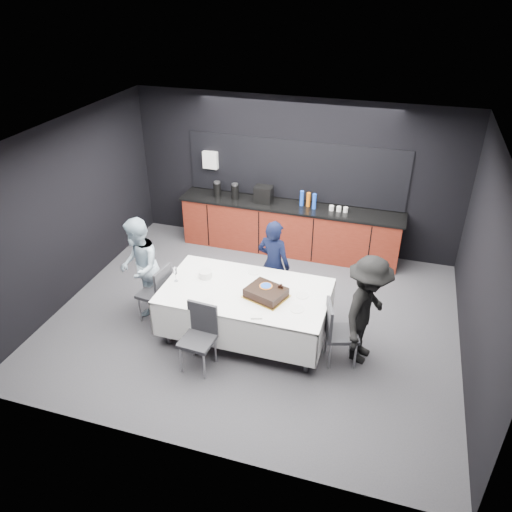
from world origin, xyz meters
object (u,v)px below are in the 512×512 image
at_px(chair_near, 200,332).
at_px(person_left, 139,267).
at_px(champagne_flute, 175,272).
at_px(party_table, 246,298).
at_px(person_center, 274,265).
at_px(chair_right, 336,329).
at_px(cake_assembly, 266,293).
at_px(plate_stack, 206,274).
at_px(chair_left, 158,290).
at_px(person_right, 367,311).

distance_m(chair_near, person_left, 1.62).
distance_m(champagne_flute, person_left, 0.74).
bearing_deg(party_table, champagne_flute, -176.04).
bearing_deg(party_table, chair_near, -116.75).
xyz_separation_m(champagne_flute, person_center, (1.20, 0.91, -0.20)).
bearing_deg(chair_right, cake_assembly, 174.36).
relative_size(plate_stack, person_center, 0.13).
xyz_separation_m(party_table, chair_left, (-1.36, -0.03, -0.11)).
height_order(party_table, person_center, person_center).
distance_m(champagne_flute, person_right, 2.70).
bearing_deg(person_left, person_right, 62.36).
bearing_deg(cake_assembly, chair_near, -135.45).
height_order(plate_stack, person_right, person_right).
xyz_separation_m(chair_near, person_center, (0.56, 1.60, 0.20)).
bearing_deg(chair_right, party_table, 172.69).
bearing_deg(chair_left, person_right, 0.59).
bearing_deg(person_right, chair_right, 130.14).
relative_size(chair_near, person_right, 0.59).
xyz_separation_m(chair_left, person_left, (-0.36, 0.15, 0.24)).
height_order(cake_assembly, person_left, person_left).
height_order(cake_assembly, champagne_flute, champagne_flute).
xyz_separation_m(party_table, chair_right, (1.32, -0.17, -0.11)).
bearing_deg(party_table, plate_stack, 167.10).
xyz_separation_m(champagne_flute, chair_near, (0.64, -0.69, -0.40)).
xyz_separation_m(champagne_flute, person_right, (2.69, 0.07, -0.15)).
distance_m(cake_assembly, chair_right, 1.05).
relative_size(chair_right, person_left, 0.60).
distance_m(party_table, plate_stack, 0.70).
distance_m(party_table, chair_near, 0.86).
xyz_separation_m(plate_stack, chair_left, (-0.70, -0.18, -0.30)).
height_order(plate_stack, chair_left, chair_left).
distance_m(party_table, chair_right, 1.33).
bearing_deg(chair_right, champagne_flute, 177.60).
distance_m(plate_stack, chair_near, 1.00).
bearing_deg(champagne_flute, cake_assembly, 0.02).
xyz_separation_m(party_table, person_right, (1.67, 0.00, 0.15)).
relative_size(person_center, person_left, 0.95).
xyz_separation_m(person_center, person_right, (1.49, -0.84, 0.05)).
height_order(party_table, chair_right, chair_right).
distance_m(plate_stack, chair_right, 2.02).
xyz_separation_m(person_left, person_right, (3.39, -0.12, 0.01)).
distance_m(plate_stack, person_left, 1.06).
height_order(party_table, person_left, person_left).
xyz_separation_m(plate_stack, person_center, (0.83, 0.69, -0.09)).
height_order(cake_assembly, chair_right, cake_assembly).
bearing_deg(chair_near, party_table, 63.25).
distance_m(cake_assembly, person_left, 2.04).
relative_size(cake_assembly, chair_left, 0.71).
bearing_deg(person_right, person_left, 102.28).
bearing_deg(person_left, person_center, 85.13).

